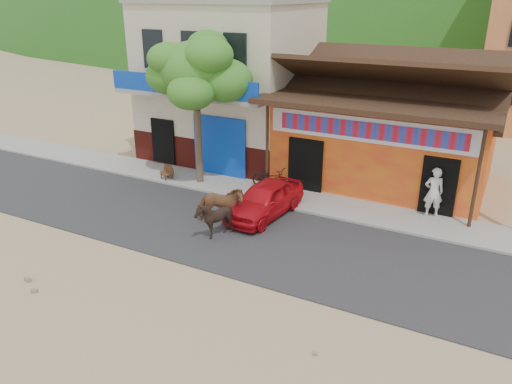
# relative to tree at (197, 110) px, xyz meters

# --- Properties ---
(ground) EXTENTS (120.00, 120.00, 0.00)m
(ground) POSITION_rel_tree_xyz_m (4.60, -5.80, -3.12)
(ground) COLOR #9E825B
(ground) RESTS_ON ground
(road) EXTENTS (60.00, 5.00, 0.04)m
(road) POSITION_rel_tree_xyz_m (4.60, -3.30, -3.10)
(road) COLOR #28282B
(road) RESTS_ON ground
(sidewalk) EXTENTS (60.00, 2.00, 0.12)m
(sidewalk) POSITION_rel_tree_xyz_m (4.60, 0.20, -3.06)
(sidewalk) COLOR gray
(sidewalk) RESTS_ON ground
(dance_club) EXTENTS (8.00, 6.00, 3.60)m
(dance_club) POSITION_rel_tree_xyz_m (6.60, 4.20, -1.32)
(dance_club) COLOR orange
(dance_club) RESTS_ON ground
(cafe_building) EXTENTS (7.00, 6.00, 7.00)m
(cafe_building) POSITION_rel_tree_xyz_m (-0.90, 4.20, 0.38)
(cafe_building) COLOR beige
(cafe_building) RESTS_ON ground
(tree) EXTENTS (3.00, 3.00, 6.00)m
(tree) POSITION_rel_tree_xyz_m (0.00, 0.00, 0.00)
(tree) COLOR #2D721E
(tree) RESTS_ON sidewalk
(cow_tan) EXTENTS (1.77, 1.35, 1.36)m
(cow_tan) POSITION_rel_tree_xyz_m (2.81, -2.95, -2.40)
(cow_tan) COLOR brown
(cow_tan) RESTS_ON road
(cow_dark) EXTENTS (1.45, 1.38, 1.25)m
(cow_dark) POSITION_rel_tree_xyz_m (3.15, -3.88, -2.45)
(cow_dark) COLOR black
(cow_dark) RESTS_ON road
(red_car) EXTENTS (1.84, 3.75, 1.23)m
(red_car) POSITION_rel_tree_xyz_m (3.82, -1.62, -2.47)
(red_car) COLOR red
(red_car) RESTS_ON road
(scooter) EXTENTS (1.82, 0.81, 0.92)m
(scooter) POSITION_rel_tree_xyz_m (2.99, 0.54, -2.54)
(scooter) COLOR black
(scooter) RESTS_ON sidewalk
(pedestrian) EXTENTS (0.76, 0.64, 1.79)m
(pedestrian) POSITION_rel_tree_xyz_m (9.10, 0.90, -2.10)
(pedestrian) COLOR white
(pedestrian) RESTS_ON sidewalk
(cafe_chair_left) EXTENTS (0.55, 0.55, 0.92)m
(cafe_chair_left) POSITION_rel_tree_xyz_m (-1.40, -0.41, -2.54)
(cafe_chair_left) COLOR #4C3219
(cafe_chair_left) RESTS_ON sidewalk
(cafe_chair_right) EXTENTS (0.39, 0.39, 0.80)m
(cafe_chair_right) POSITION_rel_tree_xyz_m (-1.71, -0.07, -2.60)
(cafe_chair_right) COLOR #4D3419
(cafe_chair_right) RESTS_ON sidewalk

